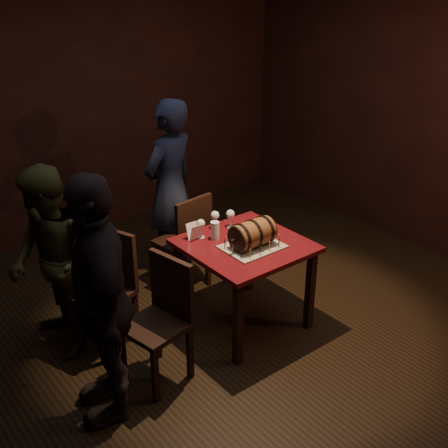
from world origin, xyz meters
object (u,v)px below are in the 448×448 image
at_px(wine_glass_mid, 215,216).
at_px(chair_left_rear, 109,282).
at_px(barrel_cake, 253,234).
at_px(person_left_front, 100,301).
at_px(wine_glass_right, 230,215).
at_px(pub_table, 245,255).
at_px(person_back, 170,189).
at_px(chair_back, 187,238).
at_px(chair_left_front, 163,313).
at_px(person_left_rear, 50,264).
at_px(wine_glass_left, 201,224).
at_px(pint_of_ale, 215,231).

distance_m(wine_glass_mid, chair_left_rear, 1.01).
bearing_deg(wine_glass_mid, barrel_cake, -87.03).
bearing_deg(wine_glass_mid, person_left_front, -157.54).
distance_m(wine_glass_mid, wine_glass_right, 0.13).
height_order(pub_table, barrel_cake, barrel_cake).
distance_m(chair_left_rear, person_back, 1.26).
distance_m(chair_back, chair_left_front, 1.20).
xyz_separation_m(chair_back, chair_left_front, (-0.82, -0.87, 0.00)).
height_order(wine_glass_right, person_left_rear, person_left_rear).
height_order(barrel_cake, wine_glass_left, barrel_cake).
height_order(wine_glass_left, person_back, person_back).
relative_size(wine_glass_left, pint_of_ale, 1.07).
height_order(pub_table, wine_glass_right, wine_glass_right).
xyz_separation_m(person_back, person_left_front, (-1.40, -1.34, 0.01)).
distance_m(pint_of_ale, chair_back, 0.62).
xyz_separation_m(chair_back, person_left_front, (-1.30, -0.93, 0.33)).
distance_m(pub_table, pint_of_ale, 0.31).
distance_m(barrel_cake, wine_glass_left, 0.44).
distance_m(wine_glass_mid, person_left_rear, 1.35).
xyz_separation_m(chair_back, person_back, (0.11, 0.41, 0.32)).
bearing_deg(chair_back, pint_of_ale, -99.73).
xyz_separation_m(barrel_cake, chair_back, (-0.05, 0.83, -0.35)).
relative_size(pub_table, chair_left_front, 0.97).
relative_size(wine_glass_left, person_left_rear, 0.11).
distance_m(barrel_cake, wine_glass_right, 0.40).
bearing_deg(barrel_cake, person_left_rear, 151.48).
bearing_deg(pub_table, chair_left_rear, 153.26).
relative_size(barrel_cake, chair_back, 0.42).
bearing_deg(chair_left_front, barrel_cake, 2.72).
distance_m(pint_of_ale, person_back, 0.97).
relative_size(pub_table, chair_back, 0.97).
xyz_separation_m(pub_table, chair_left_front, (-0.87, -0.13, -0.12)).
height_order(pint_of_ale, person_back, person_back).
bearing_deg(person_left_rear, pint_of_ale, 75.39).
bearing_deg(person_back, person_left_rear, 3.62).
relative_size(pub_table, wine_glass_mid, 5.59).
bearing_deg(person_left_front, chair_back, 145.01).
bearing_deg(wine_glass_left, person_left_rear, 163.18).
bearing_deg(wine_glass_right, chair_left_rear, 169.79).
distance_m(pint_of_ale, chair_left_front, 0.85).
relative_size(wine_glass_left, chair_left_front, 0.17).
bearing_deg(barrel_cake, pub_table, 88.65).
relative_size(barrel_cake, wine_glass_left, 2.40).
relative_size(wine_glass_left, chair_back, 0.17).
height_order(chair_back, chair_left_front, same).
bearing_deg(pint_of_ale, person_back, 78.24).
bearing_deg(pint_of_ale, person_left_rear, 160.25).
distance_m(wine_glass_left, pint_of_ale, 0.12).
bearing_deg(chair_left_rear, wine_glass_mid, -8.04).
height_order(pub_table, person_left_rear, person_left_rear).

